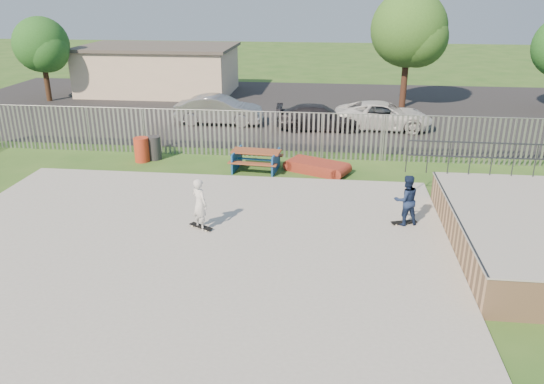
# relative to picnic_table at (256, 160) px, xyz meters

# --- Properties ---
(ground) EXTENTS (120.00, 120.00, 0.00)m
(ground) POSITION_rel_picnic_table_xyz_m (-1.04, -7.19, -0.42)
(ground) COLOR #2B581E
(ground) RESTS_ON ground
(concrete_slab) EXTENTS (15.00, 12.00, 0.15)m
(concrete_slab) POSITION_rel_picnic_table_xyz_m (-1.04, -7.19, -0.34)
(concrete_slab) COLOR #999994
(concrete_slab) RESTS_ON ground
(quarter_pipe) EXTENTS (5.50, 7.05, 2.19)m
(quarter_pipe) POSITION_rel_picnic_table_xyz_m (8.45, -6.15, 0.14)
(quarter_pipe) COLOR tan
(quarter_pipe) RESTS_ON ground
(fence) EXTENTS (26.04, 16.02, 2.00)m
(fence) POSITION_rel_picnic_table_xyz_m (-0.04, -2.60, 0.58)
(fence) COLOR gray
(fence) RESTS_ON ground
(picnic_table) EXTENTS (2.08, 1.77, 0.82)m
(picnic_table) POSITION_rel_picnic_table_xyz_m (0.00, 0.00, 0.00)
(picnic_table) COLOR brown
(picnic_table) RESTS_ON ground
(funbox) EXTENTS (2.40, 1.88, 0.43)m
(funbox) POSITION_rel_picnic_table_xyz_m (2.45, 0.03, -0.20)
(funbox) COLOR maroon
(funbox) RESTS_ON ground
(trash_bin_red) EXTENTS (0.62, 0.62, 1.03)m
(trash_bin_red) POSITION_rel_picnic_table_xyz_m (-4.97, 0.57, 0.10)
(trash_bin_red) COLOR #AE321A
(trash_bin_red) RESTS_ON ground
(trash_bin_grey) EXTENTS (0.60, 0.60, 1.01)m
(trash_bin_grey) POSITION_rel_picnic_table_xyz_m (-4.55, 0.92, 0.09)
(trash_bin_grey) COLOR #2A2A2D
(trash_bin_grey) RESTS_ON ground
(parking_lot) EXTENTS (40.00, 18.00, 0.02)m
(parking_lot) POSITION_rel_picnic_table_xyz_m (-1.04, 11.81, -0.41)
(parking_lot) COLOR black
(parking_lot) RESTS_ON ground
(car_silver) EXTENTS (4.61, 1.61, 1.52)m
(car_silver) POSITION_rel_picnic_table_xyz_m (-3.06, 7.36, 0.36)
(car_silver) COLOR #A1A0A5
(car_silver) RESTS_ON parking_lot
(car_dark) EXTENTS (4.51, 2.08, 1.28)m
(car_dark) POSITION_rel_picnic_table_xyz_m (2.31, 6.74, 0.24)
(car_dark) COLOR black
(car_dark) RESTS_ON parking_lot
(car_white) EXTENTS (5.09, 2.54, 1.39)m
(car_white) POSITION_rel_picnic_table_xyz_m (5.59, 7.29, 0.30)
(car_white) COLOR white
(car_white) RESTS_ON parking_lot
(building) EXTENTS (10.40, 6.40, 3.20)m
(building) POSITION_rel_picnic_table_xyz_m (-9.04, 15.81, 1.19)
(building) COLOR beige
(building) RESTS_ON ground
(tree_left) EXTENTS (3.41, 3.41, 5.26)m
(tree_left) POSITION_rel_picnic_table_xyz_m (-15.30, 12.15, 3.12)
(tree_left) COLOR #3A2517
(tree_left) RESTS_ON ground
(tree_mid) EXTENTS (4.44, 4.44, 6.84)m
(tree_mid) POSITION_rel_picnic_table_xyz_m (7.21, 12.90, 4.19)
(tree_mid) COLOR #3F2519
(tree_mid) RESTS_ON ground
(skateboard_a) EXTENTS (0.82, 0.43, 0.08)m
(skateboard_a) POSITION_rel_picnic_table_xyz_m (5.29, -4.98, -0.23)
(skateboard_a) COLOR black
(skateboard_a) RESTS_ON concrete_slab
(skateboard_b) EXTENTS (0.80, 0.56, 0.08)m
(skateboard_b) POSITION_rel_picnic_table_xyz_m (-0.82, -6.00, -0.23)
(skateboard_b) COLOR black
(skateboard_b) RESTS_ON concrete_slab
(skater_navy) EXTENTS (0.91, 0.80, 1.58)m
(skater_navy) POSITION_rel_picnic_table_xyz_m (5.29, -4.98, 0.52)
(skater_navy) COLOR #162344
(skater_navy) RESTS_ON concrete_slab
(skater_white) EXTENTS (0.69, 0.66, 1.58)m
(skater_white) POSITION_rel_picnic_table_xyz_m (-0.82, -6.00, 0.52)
(skater_white) COLOR silver
(skater_white) RESTS_ON concrete_slab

